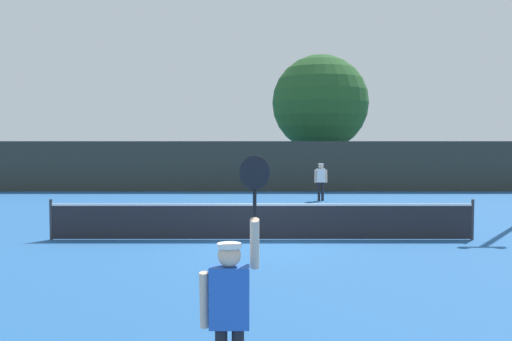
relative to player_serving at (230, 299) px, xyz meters
The scene contains 8 objects.
ground_plane 9.28m from the player_serving, 87.56° to the left, with size 120.00×120.00×0.00m, color #235693.
tennis_net 9.24m from the player_serving, 87.56° to the left, with size 11.18×0.08×1.07m.
perimeter_fence 23.72m from the player_serving, 89.05° to the left, with size 33.11×0.12×2.64m, color #2D332D.
player_serving is the anchor object (origin of this frame).
player_receiving 19.25m from the player_serving, 80.74° to the left, with size 0.57×0.24×1.64m.
tennis_ball 10.10m from the player_serving, 70.45° to the left, with size 0.07×0.07×0.07m, color #CCE033.
large_tree 30.23m from the player_serving, 81.77° to the left, with size 6.04×6.04×8.08m.
parked_car_near 29.76m from the player_serving, 76.94° to the left, with size 2.37×4.39×1.69m.
Camera 1 is at (-0.15, -14.41, 2.55)m, focal length 38.69 mm.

